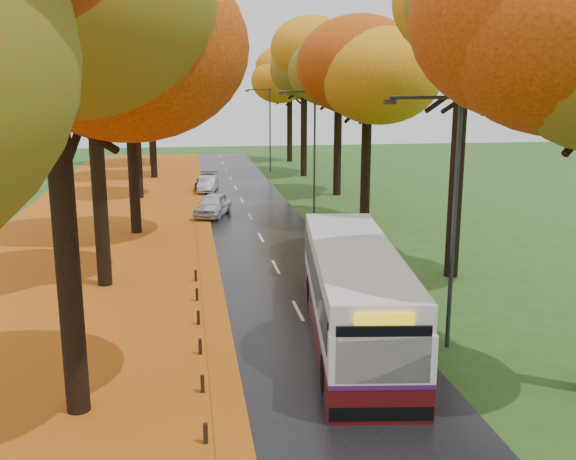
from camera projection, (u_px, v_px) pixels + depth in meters
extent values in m
cube|color=black|center=(259.00, 234.00, 36.47)|extent=(6.50, 90.00, 0.04)
cube|color=silver|center=(259.00, 233.00, 36.47)|extent=(0.12, 90.00, 0.01)
cube|color=#904F0D|center=(96.00, 240.00, 35.10)|extent=(12.00, 90.00, 0.02)
cube|color=#BD5213|center=(205.00, 235.00, 36.00)|extent=(0.90, 90.00, 0.01)
cylinder|color=black|center=(67.00, 251.00, 15.69)|extent=(0.60, 0.60, 8.58)
ellipsoid|color=gold|center=(49.00, 22.00, 14.51)|extent=(9.20, 9.20, 7.18)
cylinder|color=black|center=(98.00, 178.00, 26.14)|extent=(0.60, 0.60, 9.15)
ellipsoid|color=gold|center=(89.00, 32.00, 24.88)|extent=(8.00, 8.00, 6.24)
cylinder|color=black|center=(133.00, 163.00, 35.99)|extent=(0.60, 0.60, 8.00)
ellipsoid|color=gold|center=(128.00, 72.00, 34.89)|extent=(9.20, 9.20, 7.18)
cylinder|color=black|center=(137.00, 141.00, 47.40)|extent=(0.60, 0.60, 8.58)
ellipsoid|color=gold|center=(133.00, 66.00, 46.22)|extent=(8.00, 8.00, 6.24)
cylinder|color=black|center=(152.00, 127.00, 58.03)|extent=(0.60, 0.60, 9.15)
ellipsoid|color=gold|center=(149.00, 62.00, 56.77)|extent=(9.20, 9.20, 7.18)
cylinder|color=black|center=(151.00, 127.00, 67.70)|extent=(0.60, 0.60, 8.00)
ellipsoid|color=gold|center=(149.00, 79.00, 66.60)|extent=(8.00, 8.00, 6.24)
cylinder|color=black|center=(457.00, 173.00, 27.46)|extent=(0.60, 0.60, 9.22)
ellipsoid|color=#C15D0E|center=(465.00, 33.00, 26.19)|extent=(8.20, 8.20, 6.40)
cylinder|color=black|center=(366.00, 156.00, 39.04)|extent=(0.60, 0.60, 8.19)
ellipsoid|color=#C15D0E|center=(368.00, 69.00, 37.92)|extent=(9.20, 9.20, 7.18)
cylinder|color=black|center=(338.00, 138.00, 48.71)|extent=(0.60, 0.60, 8.70)
ellipsoid|color=#C15D0E|center=(339.00, 65.00, 47.52)|extent=(8.20, 8.20, 6.40)
cylinder|color=black|center=(304.00, 126.00, 59.16)|extent=(0.60, 0.60, 9.22)
ellipsoid|color=#C15D0E|center=(304.00, 62.00, 57.90)|extent=(9.20, 9.20, 7.18)
cylinder|color=black|center=(290.00, 124.00, 70.93)|extent=(0.60, 0.60, 8.19)
ellipsoid|color=#C15D0E|center=(290.00, 77.00, 69.81)|extent=(8.20, 8.20, 6.40)
cube|color=black|center=(206.00, 434.00, 15.04)|extent=(0.11, 0.11, 0.52)
cube|color=black|center=(202.00, 384.00, 17.54)|extent=(0.11, 0.11, 0.52)
cube|color=black|center=(200.00, 347.00, 20.05)|extent=(0.11, 0.11, 0.52)
cube|color=black|center=(198.00, 318.00, 22.55)|extent=(0.11, 0.11, 0.52)
cube|color=black|center=(197.00, 295.00, 25.06)|extent=(0.11, 0.11, 0.52)
cube|color=black|center=(196.00, 276.00, 27.57)|extent=(0.11, 0.11, 0.52)
cylinder|color=#333538|center=(454.00, 226.00, 19.86)|extent=(0.14, 0.14, 8.00)
cylinder|color=#333538|center=(426.00, 98.00, 18.84)|extent=(2.20, 0.11, 0.11)
cube|color=#333538|center=(390.00, 102.00, 18.69)|extent=(0.35, 0.18, 0.14)
cylinder|color=#333538|center=(314.00, 154.00, 41.06)|extent=(0.14, 0.14, 8.00)
cylinder|color=#333538|center=(298.00, 92.00, 40.03)|extent=(2.20, 0.11, 0.11)
cube|color=#333538|center=(280.00, 94.00, 39.89)|extent=(0.35, 0.18, 0.14)
cylinder|color=#333538|center=(270.00, 131.00, 62.26)|extent=(0.14, 0.14, 8.00)
cylinder|color=#333538|center=(258.00, 90.00, 61.23)|extent=(2.20, 0.11, 0.11)
cube|color=#333538|center=(247.00, 91.00, 61.09)|extent=(0.35, 0.18, 0.14)
cube|color=#470B0D|center=(353.00, 323.00, 21.40)|extent=(4.17, 11.86, 0.95)
cube|color=silver|center=(354.00, 289.00, 21.15)|extent=(4.17, 11.86, 1.37)
cube|color=silver|center=(354.00, 258.00, 20.91)|extent=(4.09, 11.63, 0.74)
cube|color=#401958|center=(353.00, 308.00, 21.28)|extent=(4.19, 11.89, 0.13)
cube|color=black|center=(354.00, 277.00, 21.05)|extent=(4.08, 10.95, 0.90)
cube|color=black|center=(383.00, 355.00, 15.46)|extent=(2.31, 0.37, 1.48)
cube|color=yellow|center=(385.00, 319.00, 15.26)|extent=(1.45, 0.25, 0.30)
cube|color=black|center=(381.00, 413.00, 15.82)|extent=(2.58, 0.47, 0.37)
cylinder|color=black|center=(327.00, 373.00, 17.51)|extent=(0.43, 1.09, 1.06)
cylinder|color=black|center=(414.00, 372.00, 17.56)|extent=(0.43, 1.09, 1.06)
cylinder|color=black|center=(311.00, 289.00, 24.76)|extent=(0.43, 1.09, 1.06)
cylinder|color=black|center=(373.00, 289.00, 24.81)|extent=(0.43, 1.09, 1.06)
imported|color=silver|center=(213.00, 205.00, 41.35)|extent=(2.95, 4.51, 1.43)
imported|color=#A4A7AB|center=(207.00, 184.00, 50.79)|extent=(1.79, 3.84, 1.22)
imported|color=black|center=(207.00, 181.00, 52.29)|extent=(2.18, 4.32, 1.20)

